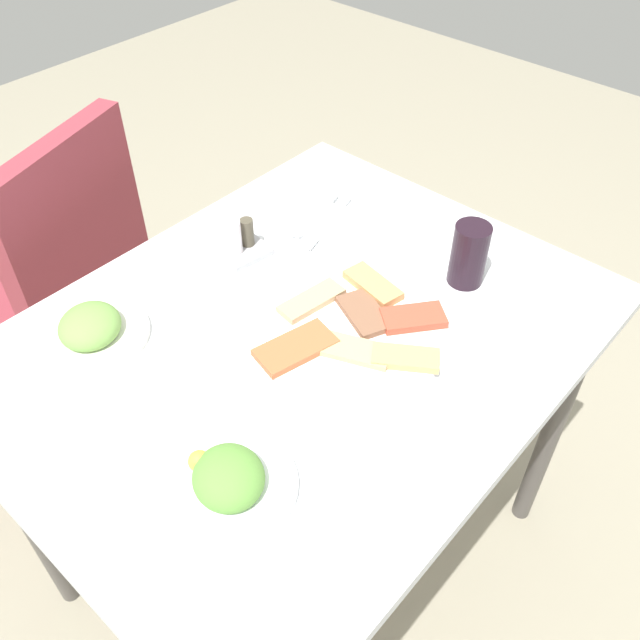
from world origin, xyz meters
The scene contains 11 objects.
ground_plane centered at (0.00, 0.00, 0.00)m, with size 6.00×6.00×0.00m, color gray.
dining_table centered at (0.00, 0.00, 0.68)m, with size 1.03×0.81×0.77m.
dining_chair centered at (-0.09, 0.72, 0.53)m, with size 0.53×0.53×0.93m.
pide_platter centered at (0.06, -0.07, 0.78)m, with size 0.34×0.35×0.03m.
salad_plate_greens centered at (-0.24, 0.26, 0.79)m, with size 0.19×0.19×0.06m.
salad_plate_rice centered at (-0.29, -0.13, 0.79)m, with size 0.19×0.19×0.06m.
soda_can centered at (0.31, -0.13, 0.83)m, with size 0.07×0.07×0.12m, color black.
paper_napkin centered at (0.27, 0.19, 0.77)m, with size 0.13×0.13×0.00m, color white.
fork centered at (0.27, 0.17, 0.78)m, with size 0.20×0.02×0.01m, color silver.
spoon centered at (0.27, 0.21, 0.78)m, with size 0.17×0.02×0.01m, color silver.
condiment_caddy centered at (0.09, 0.24, 0.80)m, with size 0.10×0.10×0.08m.
Camera 1 is at (-0.59, -0.58, 1.60)m, focal length 38.06 mm.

